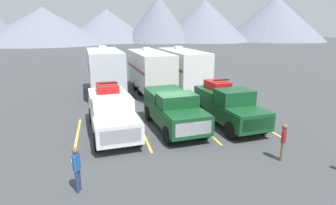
{
  "coord_description": "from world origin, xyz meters",
  "views": [
    {
      "loc": [
        -3.65,
        -13.9,
        5.37
      ],
      "look_at": [
        0.0,
        0.68,
        1.2
      ],
      "focal_mm": 29.05,
      "sensor_mm": 36.0,
      "label": 1
    }
  ],
  "objects_px": {
    "camper_trailer_b": "(150,69)",
    "pickup_truck_c": "(227,104)",
    "person_b": "(77,166)",
    "pickup_truck_a": "(111,111)",
    "camper_trailer_a": "(105,69)",
    "person_a": "(283,140)",
    "pickup_truck_b": "(173,109)",
    "camper_trailer_c": "(182,67)"
  },
  "relations": [
    {
      "from": "camper_trailer_a",
      "to": "camper_trailer_b",
      "type": "relative_size",
      "value": 0.91
    },
    {
      "from": "pickup_truck_a",
      "to": "camper_trailer_c",
      "type": "height_order",
      "value": "camper_trailer_c"
    },
    {
      "from": "pickup_truck_b",
      "to": "camper_trailer_c",
      "type": "height_order",
      "value": "camper_trailer_c"
    },
    {
      "from": "pickup_truck_a",
      "to": "camper_trailer_a",
      "type": "distance_m",
      "value": 8.74
    },
    {
      "from": "person_a",
      "to": "person_b",
      "type": "relative_size",
      "value": 0.99
    },
    {
      "from": "pickup_truck_c",
      "to": "pickup_truck_a",
      "type": "bearing_deg",
      "value": 176.48
    },
    {
      "from": "pickup_truck_c",
      "to": "camper_trailer_c",
      "type": "xyz_separation_m",
      "value": [
        0.23,
        9.53,
        0.82
      ]
    },
    {
      "from": "camper_trailer_a",
      "to": "pickup_truck_b",
      "type": "bearing_deg",
      "value": -69.49
    },
    {
      "from": "pickup_truck_b",
      "to": "camper_trailer_b",
      "type": "xyz_separation_m",
      "value": [
        0.37,
        8.95,
        0.85
      ]
    },
    {
      "from": "pickup_truck_a",
      "to": "person_b",
      "type": "distance_m",
      "value": 5.52
    },
    {
      "from": "camper_trailer_b",
      "to": "pickup_truck_c",
      "type": "bearing_deg",
      "value": -73.03
    },
    {
      "from": "camper_trailer_b",
      "to": "person_b",
      "type": "relative_size",
      "value": 5.46
    },
    {
      "from": "pickup_truck_b",
      "to": "camper_trailer_a",
      "type": "relative_size",
      "value": 0.69
    },
    {
      "from": "pickup_truck_a",
      "to": "camper_trailer_b",
      "type": "height_order",
      "value": "camper_trailer_b"
    },
    {
      "from": "camper_trailer_b",
      "to": "person_b",
      "type": "height_order",
      "value": "camper_trailer_b"
    },
    {
      "from": "camper_trailer_a",
      "to": "pickup_truck_a",
      "type": "bearing_deg",
      "value": -89.64
    },
    {
      "from": "pickup_truck_a",
      "to": "person_b",
      "type": "xyz_separation_m",
      "value": [
        -1.38,
        -5.34,
        -0.22
      ]
    },
    {
      "from": "person_b",
      "to": "camper_trailer_a",
      "type": "bearing_deg",
      "value": 84.59
    },
    {
      "from": "pickup_truck_a",
      "to": "pickup_truck_b",
      "type": "height_order",
      "value": "pickup_truck_a"
    },
    {
      "from": "camper_trailer_c",
      "to": "person_a",
      "type": "xyz_separation_m",
      "value": [
        0.03,
        -14.2,
        -1.05
      ]
    },
    {
      "from": "camper_trailer_c",
      "to": "person_b",
      "type": "bearing_deg",
      "value": -119.05
    },
    {
      "from": "pickup_truck_b",
      "to": "camper_trailer_c",
      "type": "xyz_separation_m",
      "value": [
        3.36,
        9.4,
        0.87
      ]
    },
    {
      "from": "camper_trailer_a",
      "to": "person_a",
      "type": "distance_m",
      "value": 15.36
    },
    {
      "from": "pickup_truck_b",
      "to": "person_b",
      "type": "distance_m",
      "value": 6.91
    },
    {
      "from": "camper_trailer_b",
      "to": "person_b",
      "type": "distance_m",
      "value": 14.95
    },
    {
      "from": "camper_trailer_c",
      "to": "camper_trailer_a",
      "type": "bearing_deg",
      "value": -176.24
    },
    {
      "from": "pickup_truck_c",
      "to": "camper_trailer_a",
      "type": "xyz_separation_m",
      "value": [
        -6.49,
        9.09,
        0.91
      ]
    },
    {
      "from": "pickup_truck_b",
      "to": "camper_trailer_c",
      "type": "relative_size",
      "value": 0.63
    },
    {
      "from": "camper_trailer_a",
      "to": "camper_trailer_c",
      "type": "distance_m",
      "value": 6.73
    },
    {
      "from": "camper_trailer_a",
      "to": "camper_trailer_b",
      "type": "distance_m",
      "value": 3.72
    },
    {
      "from": "camper_trailer_b",
      "to": "camper_trailer_a",
      "type": "bearing_deg",
      "value": 179.95
    },
    {
      "from": "person_a",
      "to": "person_b",
      "type": "distance_m",
      "value": 8.08
    },
    {
      "from": "pickup_truck_b",
      "to": "camper_trailer_a",
      "type": "xyz_separation_m",
      "value": [
        -3.35,
        8.96,
        0.96
      ]
    },
    {
      "from": "pickup_truck_b",
      "to": "pickup_truck_c",
      "type": "xyz_separation_m",
      "value": [
        3.14,
        -0.14,
        0.05
      ]
    },
    {
      "from": "camper_trailer_b",
      "to": "camper_trailer_c",
      "type": "distance_m",
      "value": 3.03
    },
    {
      "from": "pickup_truck_c",
      "to": "person_b",
      "type": "distance_m",
      "value": 9.25
    },
    {
      "from": "pickup_truck_b",
      "to": "camper_trailer_b",
      "type": "bearing_deg",
      "value": 87.66
    },
    {
      "from": "camper_trailer_c",
      "to": "person_a",
      "type": "distance_m",
      "value": 14.24
    },
    {
      "from": "pickup_truck_a",
      "to": "camper_trailer_b",
      "type": "relative_size",
      "value": 0.68
    },
    {
      "from": "pickup_truck_b",
      "to": "camper_trailer_b",
      "type": "distance_m",
      "value": 9.0
    },
    {
      "from": "camper_trailer_c",
      "to": "pickup_truck_b",
      "type": "bearing_deg",
      "value": -109.7
    },
    {
      "from": "pickup_truck_c",
      "to": "camper_trailer_c",
      "type": "distance_m",
      "value": 9.57
    }
  ]
}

